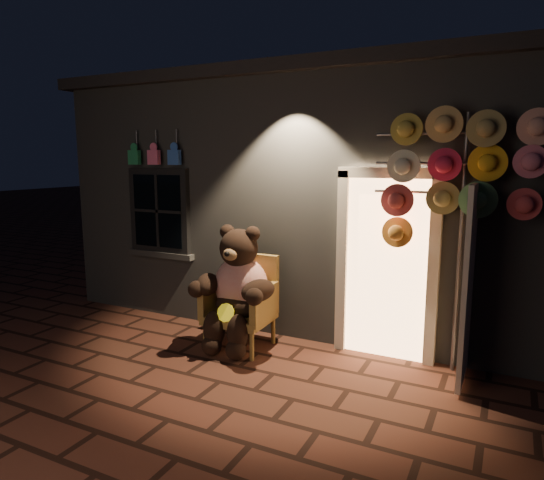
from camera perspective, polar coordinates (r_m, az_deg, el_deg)
The scene contains 5 objects.
ground at distance 5.26m, azimuth -6.23°, elevation -16.25°, with size 60.00×60.00×0.00m, color #4D291D.
shop_building at distance 8.38m, azimuth 8.49°, elevation 5.71°, with size 7.30×5.95×3.51m.
wicker_armchair at distance 5.99m, azimuth -3.41°, elevation -7.22°, with size 0.79×0.71×1.12m.
teddy_bear at distance 5.81m, azimuth -4.12°, elevation -5.70°, with size 1.08×0.84×1.49m.
hat_rack at distance 5.27m, azimuth 20.91°, elevation 7.60°, with size 1.68×0.22×2.77m.
Camera 1 is at (2.59, -3.97, 2.29)m, focal length 32.00 mm.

